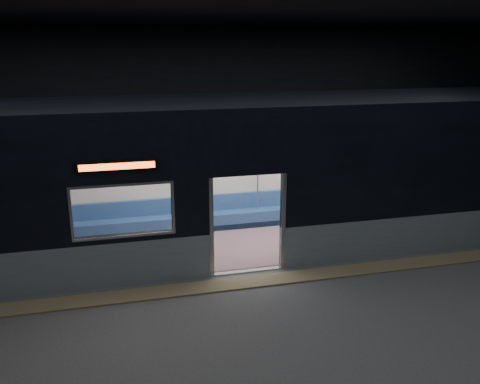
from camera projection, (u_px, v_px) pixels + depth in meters
name	position (u px, v px, depth m)	size (l,w,h in m)	color
station_floor	(262.00, 295.00, 9.45)	(24.00, 14.00, 0.01)	#47494C
station_envelope	(265.00, 96.00, 8.41)	(24.00, 14.00, 5.00)	black
tactile_strip	(254.00, 282.00, 9.96)	(22.80, 0.50, 0.03)	#8C7F59
metro_car	(230.00, 168.00, 11.29)	(18.00, 3.04, 3.35)	#8999A4
passenger	(323.00, 190.00, 13.14)	(0.49, 0.79, 1.47)	black
handbag	(328.00, 198.00, 12.95)	(0.32, 0.27, 0.16)	black
transit_map	(356.00, 161.00, 13.48)	(1.06, 0.03, 0.69)	white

